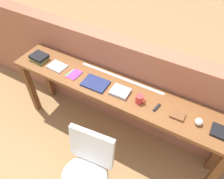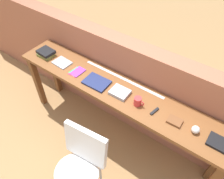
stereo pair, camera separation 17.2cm
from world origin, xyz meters
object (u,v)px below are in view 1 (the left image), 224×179
magazine_cycling (57,66)px  book_open_centre (95,83)px  mug (140,99)px  multitool_folded (157,107)px  sports_ball_small (199,122)px  book_repair_rightmost (223,133)px  book_stack_leftmost (39,58)px  pamphlet_pile_colourful (73,74)px  leather_journal_brown (178,115)px  chair_white_moulded (87,167)px

magazine_cycling → book_open_centre: bearing=1.0°
mug → multitool_folded: bearing=5.2°
sports_ball_small → book_repair_rightmost: sports_ball_small is taller
book_stack_leftmost → magazine_cycling: (0.26, 0.01, -0.03)m
book_open_centre → mug: mug is taller
pamphlet_pile_colourful → leather_journal_brown: leather_journal_brown is taller
book_stack_leftmost → multitool_folded: (1.49, 0.00, -0.03)m
book_stack_leftmost → sports_ball_small: (1.88, 0.01, -0.00)m
book_repair_rightmost → leather_journal_brown: bearing=-178.7°
chair_white_moulded → book_open_centre: size_ratio=3.30×
magazine_cycling → multitool_folded: bearing=3.0°
magazine_cycling → book_open_centre: book_open_centre is taller
leather_journal_brown → book_repair_rightmost: bearing=-0.6°
magazine_cycling → multitool_folded: 1.23m
book_stack_leftmost → book_repair_rightmost: book_stack_leftmost is taller
multitool_folded → book_open_centre: bearing=-178.8°
multitool_folded → book_repair_rightmost: 0.60m
book_open_centre → multitool_folded: size_ratio=2.46×
mug → leather_journal_brown: mug is taller
book_stack_leftmost → book_repair_rightmost: (2.09, 0.01, -0.03)m
pamphlet_pile_colourful → book_repair_rightmost: 1.58m
chair_white_moulded → book_repair_rightmost: (0.97, 0.71, 0.37)m
book_open_centre → leather_journal_brown: (0.89, 0.02, 0.00)m
magazine_cycling → mug: mug is taller
pamphlet_pile_colourful → book_repair_rightmost: bearing=0.8°
mug → leather_journal_brown: (0.38, 0.02, -0.03)m
multitool_folded → book_repair_rightmost: bearing=1.3°
chair_white_moulded → book_open_centre: 0.84m
chair_white_moulded → leather_journal_brown: bearing=50.7°
pamphlet_pile_colourful → book_open_centre: size_ratio=0.66×
pamphlet_pile_colourful → book_repair_rightmost: book_repair_rightmost is taller
pamphlet_pile_colourful → sports_ball_small: 1.37m
book_open_centre → magazine_cycling: bearing=176.1°
pamphlet_pile_colourful → multitool_folded: multitool_folded is taller
chair_white_moulded → sports_ball_small: size_ratio=12.52×
book_stack_leftmost → mug: size_ratio=1.84×
chair_white_moulded → book_repair_rightmost: bearing=36.2°
leather_journal_brown → sports_ball_small: (0.19, 0.00, 0.02)m
chair_white_moulded → pamphlet_pile_colourful: chair_white_moulded is taller
pamphlet_pile_colourful → multitool_folded: (0.98, 0.01, 0.00)m
leather_journal_brown → book_repair_rightmost: same height
magazine_cycling → sports_ball_small: size_ratio=2.91×
pamphlet_pile_colourful → mug: size_ratio=1.62×
book_open_centre → chair_white_moulded: bearing=-66.4°
book_stack_leftmost → pamphlet_pile_colourful: (0.51, -0.01, -0.03)m
book_stack_leftmost → multitool_folded: book_stack_leftmost is taller
pamphlet_pile_colourful → book_open_centre: bearing=-1.0°
book_repair_rightmost → book_open_centre: bearing=-178.9°
book_stack_leftmost → leather_journal_brown: bearing=0.2°
mug → book_repair_rightmost: (0.78, 0.03, -0.03)m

